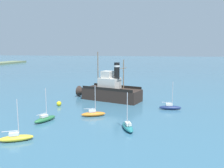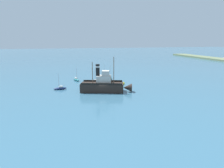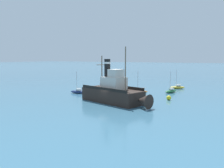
# 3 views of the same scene
# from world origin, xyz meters

# --- Properties ---
(ground_plane) EXTENTS (600.00, 600.00, 0.00)m
(ground_plane) POSITION_xyz_m (0.00, 0.00, 0.00)
(ground_plane) COLOR #38667F
(old_tugboat) EXTENTS (7.76, 14.75, 9.90)m
(old_tugboat) POSITION_xyz_m (-1.25, 0.56, 1.83)
(old_tugboat) COLOR #2D231E
(old_tugboat) RESTS_ON ground
(sailboat_yellow) EXTENTS (2.82, 3.85, 4.90)m
(sailboat_yellow) POSITION_xyz_m (-25.24, 6.08, 0.43)
(sailboat_yellow) COLOR gold
(sailboat_yellow) RESTS_ON ground
(sailboat_orange) EXTENTS (2.56, 3.92, 4.90)m
(sailboat_orange) POSITION_xyz_m (-13.63, 0.30, 0.43)
(sailboat_orange) COLOR orange
(sailboat_orange) RESTS_ON ground
(sailboat_green) EXTENTS (3.94, 2.40, 4.90)m
(sailboat_green) POSITION_xyz_m (-17.70, 6.42, 0.43)
(sailboat_green) COLOR #286B3D
(sailboat_green) RESTS_ON ground
(sailboat_teal) EXTENTS (3.93, 2.49, 4.90)m
(sailboat_teal) POSITION_xyz_m (-18.72, -5.88, 0.43)
(sailboat_teal) COLOR #23757A
(sailboat_teal) RESTS_ON ground
(sailboat_navy) EXTENTS (1.47, 3.89, 4.90)m
(sailboat_navy) POSITION_xyz_m (-6.78, -11.63, 0.43)
(sailboat_navy) COLOR navy
(sailboat_navy) RESTS_ON ground
(mooring_buoy) EXTENTS (0.89, 0.89, 0.89)m
(mooring_buoy) POSITION_xyz_m (-8.35, 8.51, 0.44)
(mooring_buoy) COLOR yellow
(mooring_buoy) RESTS_ON ground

